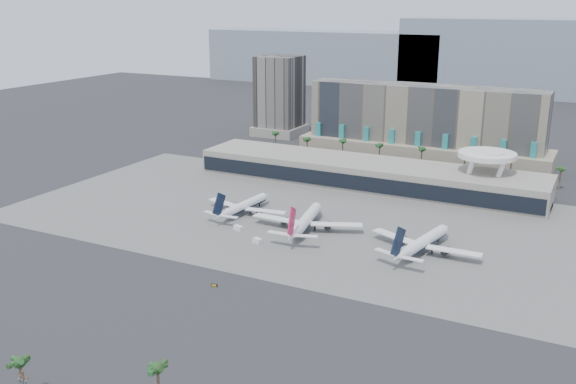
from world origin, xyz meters
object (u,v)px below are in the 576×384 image
at_px(airliner_right, 423,242).
at_px(service_vehicle_b, 257,241).
at_px(airliner_centre, 306,220).
at_px(taxiway_sign, 214,285).
at_px(service_vehicle_a, 238,228).
at_px(airliner_left, 244,206).

height_order(airliner_right, service_vehicle_b, airliner_right).
bearing_deg(service_vehicle_b, airliner_centre, 83.87).
height_order(service_vehicle_b, taxiway_sign, service_vehicle_b).
xyz_separation_m(service_vehicle_b, taxiway_sign, (6.42, -39.18, -0.49)).
bearing_deg(service_vehicle_a, taxiway_sign, -50.16).
bearing_deg(taxiway_sign, airliner_right, 33.35).
distance_m(service_vehicle_b, taxiway_sign, 39.71).
height_order(airliner_centre, airliner_right, airliner_centre).
distance_m(airliner_left, airliner_centre, 32.79).
height_order(airliner_centre, taxiway_sign, airliner_centre).
bearing_deg(taxiway_sign, service_vehicle_a, 97.42).
bearing_deg(airliner_right, airliner_left, -174.66).
bearing_deg(service_vehicle_b, taxiway_sign, -61.18).
relative_size(service_vehicle_b, taxiway_sign, 1.81).
relative_size(airliner_left, airliner_right, 0.91).
bearing_deg(airliner_centre, airliner_right, -12.52).
distance_m(airliner_centre, airliner_right, 47.52).
bearing_deg(service_vehicle_a, airliner_centre, 44.29).
xyz_separation_m(airliner_left, taxiway_sign, (28.56, -66.46, -3.04)).
distance_m(airliner_left, taxiway_sign, 72.40).
bearing_deg(airliner_left, service_vehicle_a, -60.73).
relative_size(airliner_left, service_vehicle_b, 10.96).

